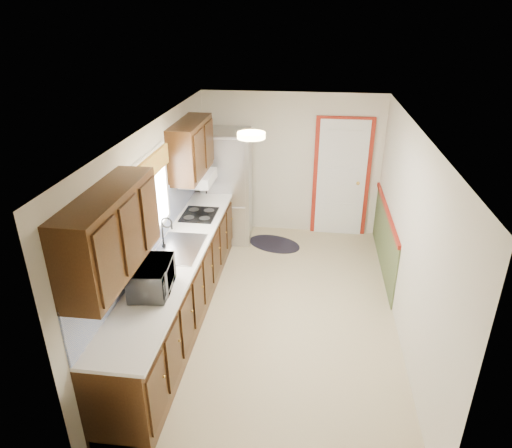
# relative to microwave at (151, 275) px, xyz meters

# --- Properties ---
(room_shell) EXTENTS (3.20, 5.20, 2.52)m
(room_shell) POSITION_rel_microwave_xyz_m (1.20, 1.12, 0.07)
(room_shell) COLOR tan
(room_shell) RESTS_ON ground
(kitchen_run) EXTENTS (0.63, 4.00, 2.20)m
(kitchen_run) POSITION_rel_microwave_xyz_m (-0.04, 0.83, -0.32)
(kitchen_run) COLOR #331C0B
(kitchen_run) RESTS_ON ground
(back_wall_trim) EXTENTS (1.12, 2.30, 2.08)m
(back_wall_trim) POSITION_rel_microwave_xyz_m (2.19, 3.33, -0.24)
(back_wall_trim) COLOR maroon
(back_wall_trim) RESTS_ON ground
(ceiling_fixture) EXTENTS (0.30, 0.30, 0.06)m
(ceiling_fixture) POSITION_rel_microwave_xyz_m (0.90, 0.92, 1.23)
(ceiling_fixture) COLOR #FFD88C
(ceiling_fixture) RESTS_ON room_shell
(microwave) EXTENTS (0.37, 0.59, 0.38)m
(microwave) POSITION_rel_microwave_xyz_m (0.00, 0.00, 0.00)
(microwave) COLOR white
(microwave) RESTS_ON kitchen_run
(refrigerator) EXTENTS (0.82, 0.80, 1.85)m
(refrigerator) POSITION_rel_microwave_xyz_m (0.18, 3.17, -0.20)
(refrigerator) COLOR #B7B7BC
(refrigerator) RESTS_ON ground
(rug) EXTENTS (1.05, 0.88, 0.01)m
(rug) POSITION_rel_microwave_xyz_m (0.99, 2.99, -1.13)
(rug) COLOR black
(rug) RESTS_ON ground
(cooktop) EXTENTS (0.46, 0.56, 0.02)m
(cooktop) POSITION_rel_microwave_xyz_m (0.01, 1.94, -0.18)
(cooktop) COLOR black
(cooktop) RESTS_ON kitchen_run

